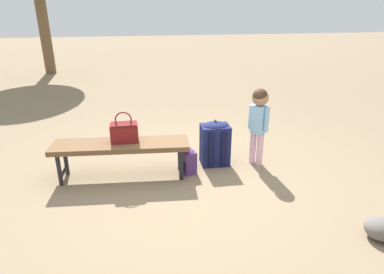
# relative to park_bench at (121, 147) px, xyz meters

# --- Properties ---
(ground_plane) EXTENTS (40.00, 40.00, 0.00)m
(ground_plane) POSITION_rel_park_bench_xyz_m (0.69, -0.17, -0.39)
(ground_plane) COLOR #7F6B51
(ground_plane) RESTS_ON ground
(park_bench) EXTENTS (1.63, 0.54, 0.45)m
(park_bench) POSITION_rel_park_bench_xyz_m (0.00, 0.00, 0.00)
(park_bench) COLOR brown
(park_bench) RESTS_ON ground
(handbag) EXTENTS (0.32, 0.18, 0.37)m
(handbag) POSITION_rel_park_bench_xyz_m (0.05, 0.04, 0.18)
(handbag) COLOR maroon
(handbag) RESTS_ON park_bench
(child_standing) EXTENTS (0.21, 0.22, 1.01)m
(child_standing) POSITION_rel_park_bench_xyz_m (1.72, 0.06, 0.29)
(child_standing) COLOR #E5B2C6
(child_standing) RESTS_ON ground
(backpack_large) EXTENTS (0.37, 0.33, 0.61)m
(backpack_large) POSITION_rel_park_bench_xyz_m (1.19, 0.16, -0.09)
(backpack_large) COLOR #191E4C
(backpack_large) RESTS_ON ground
(backpack_small) EXTENTS (0.20, 0.23, 0.33)m
(backpack_small) POSITION_rel_park_bench_xyz_m (0.80, -0.03, -0.23)
(backpack_small) COLOR #4C2D66
(backpack_small) RESTS_ON ground
(trail_rock) EXTENTS (0.28, 0.27, 0.19)m
(trail_rock) POSITION_rel_park_bench_xyz_m (2.29, -1.57, -0.30)
(trail_rock) COLOR #605B56
(trail_rock) RESTS_ON ground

